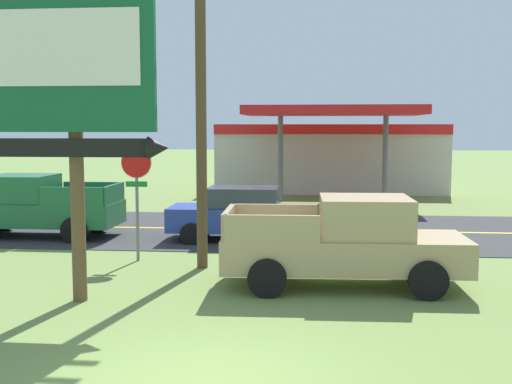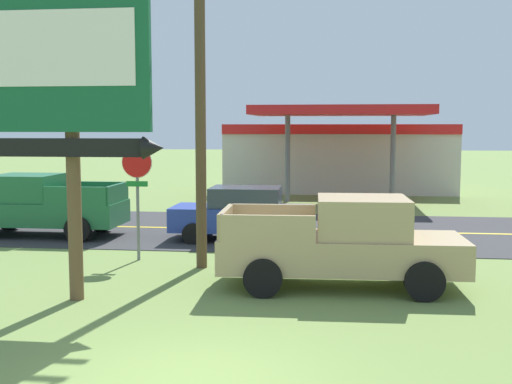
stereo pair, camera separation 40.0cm
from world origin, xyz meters
name	(u,v)px [view 2 (the right image)]	position (x,y,z in m)	size (l,w,h in m)	color
ground_plane	(185,384)	(0.00, 0.00, 0.00)	(180.00, 180.00, 0.00)	olive
road_asphalt	(274,230)	(0.00, 13.00, 0.01)	(140.00, 8.00, 0.02)	#333335
road_centre_line	(274,230)	(0.00, 13.00, 0.02)	(126.00, 0.20, 0.01)	gold
motel_sign	(71,90)	(-3.08, 3.78, 4.16)	(3.54, 0.54, 6.22)	brown
stop_sign	(137,183)	(-3.06, 7.76, 2.03)	(0.80, 0.08, 2.95)	slate
utility_pole	(200,69)	(-1.25, 7.12, 4.83)	(1.94, 0.26, 9.04)	brown
gas_station	(339,155)	(2.25, 27.07, 1.94)	(12.00, 11.50, 4.40)	beige
pickup_tan_parked_on_lawn	(344,243)	(2.20, 5.57, 0.96)	(5.26, 2.36, 1.96)	tan
pickup_green_on_road	(39,206)	(-7.30, 11.00, 0.96)	(5.20, 2.24, 1.96)	#1E6038
car_blue_mid_lane	(242,213)	(-0.78, 11.00, 0.83)	(4.20, 2.00, 1.64)	#233893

